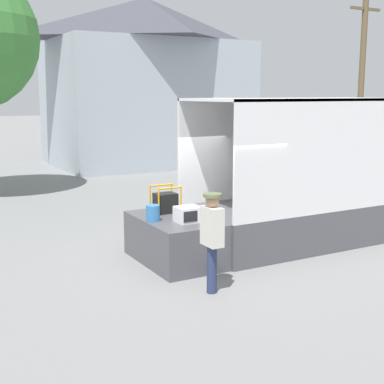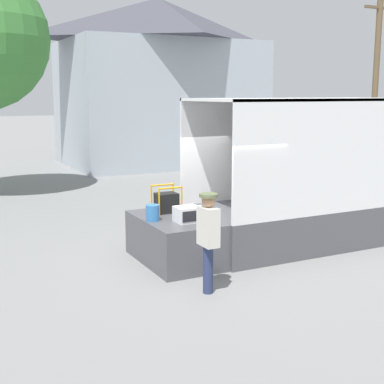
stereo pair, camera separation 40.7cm
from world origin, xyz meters
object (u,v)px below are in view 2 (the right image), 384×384
object	(u,v)px
portable_generator	(167,202)
worker_person	(208,232)
utility_pole	(376,80)
box_truck	(348,198)
microwave	(187,214)
orange_bucket	(153,213)

from	to	relation	value
portable_generator	worker_person	size ratio (longest dim) A/B	0.33
portable_generator	utility_pole	xyz separation A→B (m)	(14.64, 8.66, 2.98)
box_truck	worker_person	xyz separation A→B (m)	(-4.96, -1.91, 0.15)
microwave	utility_pole	xyz separation A→B (m)	(14.65, 9.66, 3.04)
orange_bucket	portable_generator	bearing A→B (deg)	45.09
utility_pole	box_truck	bearing A→B (deg)	-137.38
box_truck	portable_generator	distance (m)	4.68
orange_bucket	worker_person	distance (m)	1.89
portable_generator	worker_person	distance (m)	2.48
portable_generator	worker_person	world-z (taller)	worker_person
microwave	portable_generator	bearing A→B (deg)	89.50
orange_bucket	utility_pole	distance (m)	18.07
microwave	worker_person	world-z (taller)	worker_person
utility_pole	worker_person	bearing A→B (deg)	-143.38
box_truck	microwave	size ratio (longest dim) A/B	14.91
box_truck	utility_pole	bearing A→B (deg)	42.62
microwave	orange_bucket	xyz separation A→B (m)	(-0.57, 0.41, 0.01)
worker_person	orange_bucket	bearing A→B (deg)	98.11
box_truck	microwave	world-z (taller)	box_truck
portable_generator	orange_bucket	world-z (taller)	portable_generator
worker_person	portable_generator	bearing A→B (deg)	82.67
worker_person	utility_pole	bearing A→B (deg)	36.62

